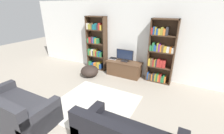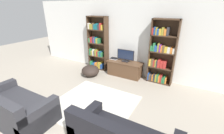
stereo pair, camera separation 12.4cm
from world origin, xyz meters
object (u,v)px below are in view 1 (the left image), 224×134
(television, at_px, (125,55))
(laptop, at_px, (113,58))
(bookshelf_left, at_px, (97,45))
(bookshelf_right, at_px, (161,54))
(couch_left_sectional, at_px, (15,110))
(beanbag_ottoman, at_px, (90,71))
(tv_stand, at_px, (124,68))

(television, height_order, laptop, television)
(bookshelf_left, relative_size, bookshelf_right, 1.00)
(bookshelf_right, bearing_deg, couch_left_sectional, -124.15)
(bookshelf_left, relative_size, television, 3.26)
(beanbag_ottoman, bearing_deg, laptop, 51.78)
(couch_left_sectional, bearing_deg, beanbag_ottoman, 88.78)
(bookshelf_left, relative_size, tv_stand, 1.61)
(bookshelf_left, height_order, bookshelf_right, same)
(bookshelf_left, distance_m, laptop, 0.87)
(couch_left_sectional, height_order, beanbag_ottoman, couch_left_sectional)
(television, distance_m, laptop, 0.55)
(tv_stand, distance_m, beanbag_ottoman, 1.26)
(tv_stand, bearing_deg, television, 90.00)
(tv_stand, bearing_deg, laptop, 170.39)
(bookshelf_left, relative_size, laptop, 6.97)
(bookshelf_right, xyz_separation_m, laptop, (-1.70, -0.05, -0.42))
(laptop, bearing_deg, bookshelf_left, 176.01)
(couch_left_sectional, distance_m, beanbag_ottoman, 2.65)
(laptop, xyz_separation_m, couch_left_sectional, (-0.63, -3.38, -0.28))
(tv_stand, xyz_separation_m, laptop, (-0.50, 0.08, 0.28))
(television, bearing_deg, bookshelf_left, 175.12)
(bookshelf_left, distance_m, television, 1.28)
(bookshelf_right, xyz_separation_m, television, (-1.20, -0.11, -0.20))
(tv_stand, height_order, couch_left_sectional, couch_left_sectional)
(television, bearing_deg, bookshelf_right, 5.11)
(tv_stand, distance_m, couch_left_sectional, 3.49)
(bookshelf_right, bearing_deg, beanbag_ottoman, -160.96)
(laptop, xyz_separation_m, beanbag_ottoman, (-0.58, -0.73, -0.35))
(bookshelf_left, xyz_separation_m, couch_left_sectional, (0.13, -3.43, -0.71))
(beanbag_ottoman, bearing_deg, bookshelf_left, 103.10)
(beanbag_ottoman, bearing_deg, couch_left_sectional, -91.22)
(bookshelf_right, distance_m, tv_stand, 1.39)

